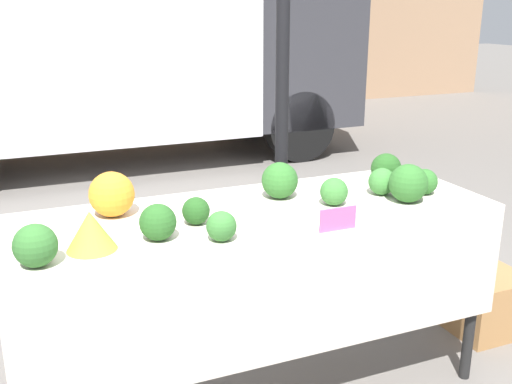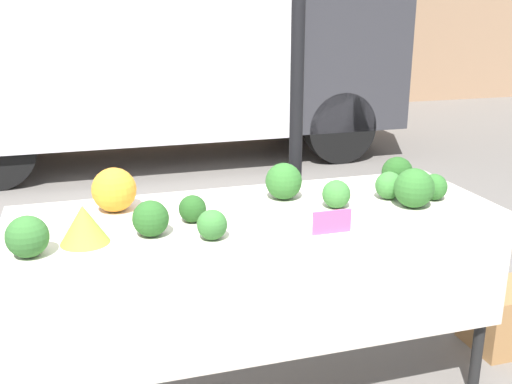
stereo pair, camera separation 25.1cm
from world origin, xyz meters
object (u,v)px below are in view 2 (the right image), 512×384
(price_sign, at_px, (332,222))
(produce_crate, at_px, (507,316))
(parked_truck, at_px, (144,35))
(orange_cauliflower, at_px, (114,190))

(price_sign, relative_size, produce_crate, 0.41)
(parked_truck, xyz_separation_m, price_sign, (0.12, -4.89, -0.47))
(parked_truck, height_order, orange_cauliflower, parked_truck)
(parked_truck, bearing_deg, produce_crate, -74.14)
(orange_cauliflower, height_order, price_sign, orange_cauliflower)
(orange_cauliflower, xyz_separation_m, produce_crate, (1.94, -0.16, -0.82))
(parked_truck, height_order, produce_crate, parked_truck)
(price_sign, distance_m, produce_crate, 1.45)
(parked_truck, distance_m, price_sign, 4.92)
(parked_truck, height_order, price_sign, parked_truck)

